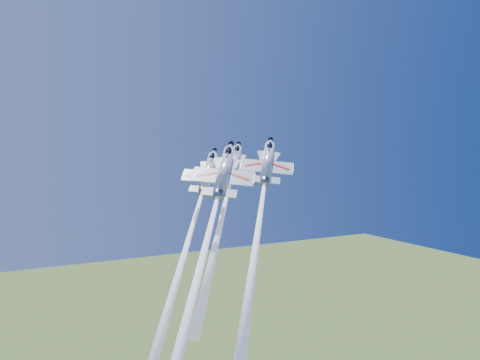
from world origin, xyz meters
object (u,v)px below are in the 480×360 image
jet_slot (200,270)px  jet_left (185,253)px  jet_lead (223,213)px  jet_right (258,228)px

jet_slot → jet_left: bearing=114.0°
jet_lead → jet_right: (1.47, -10.03, -1.51)m
jet_lead → jet_left: 12.84m
jet_slot → jet_right: bearing=56.3°
jet_lead → jet_left: bearing=-114.6°
jet_left → jet_right: jet_right is taller
jet_right → jet_left: bearing=-164.8°
jet_right → jet_slot: size_ratio=0.82×
jet_lead → jet_right: bearing=-48.1°
jet_lead → jet_slot: 20.17m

